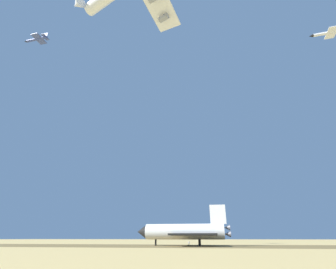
{
  "coord_description": "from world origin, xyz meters",
  "views": [
    {
      "loc": [
        -25.07,
        103.8,
        2.93
      ],
      "look_at": [
        -0.94,
        12.34,
        43.61
      ],
      "focal_mm": 25.81,
      "sensor_mm": 36.0,
      "label": 1
    }
  ],
  "objects": [
    {
      "name": "chase_jet_lead",
      "position": [
        -78.09,
        -1.95,
        95.26
      ],
      "size": [
        15.21,
        8.04,
        4.0
      ],
      "rotation": [
        0.0,
        0.0,
        -0.01
      ],
      "color": "silver"
    },
    {
      "name": "space_shuttle",
      "position": [
        -3.83,
        -1.18,
        5.35
      ],
      "size": [
        38.75,
        25.59,
        15.8
      ],
      "rotation": [
        0.0,
        0.0,
        0.09
      ],
      "color": "white",
      "rests_on": "ground"
    },
    {
      "name": "ground_crew_near_nose",
      "position": [
        -3.41,
        -16.03,
        0.94
      ],
      "size": [
        0.65,
        0.27,
        1.73
      ],
      "rotation": [
        0.0,
        0.0,
        1.48
      ],
      "color": "silver",
      "rests_on": "ground"
    },
    {
      "name": "chase_jet_right_wing",
      "position": [
        73.67,
        21.92,
        106.81
      ],
      "size": [
        15.21,
        8.04,
        4.0
      ],
      "rotation": [
        0.0,
        0.0,
        0.01
      ],
      "color": "#38478C"
    },
    {
      "name": "ground_plane",
      "position": [
        0.0,
        0.0,
        0.0
      ],
      "size": [
        1200.0,
        1200.0,
        0.0
      ],
      "primitive_type": "plane",
      "color": "tan"
    },
    {
      "name": "runway_strip",
      "position": [
        -4.36,
        -1.23,
        0.01
      ],
      "size": [
        442.19,
        85.31,
        0.02
      ],
      "primitive_type": "cube",
      "rotation": [
        0.0,
        0.0,
        0.09
      ],
      "color": "brown",
      "rests_on": "ground"
    }
  ]
}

